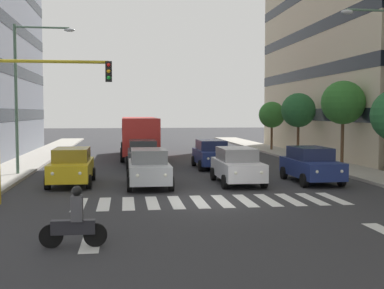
% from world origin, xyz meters
% --- Properties ---
extents(ground_plane, '(180.00, 180.00, 0.00)m').
position_xyz_m(ground_plane, '(0.00, 0.00, 0.00)').
color(ground_plane, '#2D2D30').
extents(crosswalk_markings, '(10.35, 2.80, 0.01)m').
position_xyz_m(crosswalk_markings, '(-0.00, 0.00, 0.00)').
color(crosswalk_markings, silver).
rests_on(crosswalk_markings, ground_plane).
extents(lane_arrow_1, '(0.50, 2.20, 0.01)m').
position_xyz_m(lane_arrow_1, '(4.17, 5.50, 0.00)').
color(lane_arrow_1, silver).
rests_on(lane_arrow_1, ground_plane).
extents(car_0, '(2.02, 4.44, 1.72)m').
position_xyz_m(car_0, '(-5.71, -4.47, 0.89)').
color(car_0, navy).
rests_on(car_0, ground_plane).
extents(car_1, '(2.02, 4.44, 1.72)m').
position_xyz_m(car_1, '(-2.04, -4.47, 0.89)').
color(car_1, silver).
rests_on(car_1, ground_plane).
extents(car_2, '(2.02, 4.44, 1.72)m').
position_xyz_m(car_2, '(2.18, -4.19, 0.89)').
color(car_2, '#B2B7BC').
rests_on(car_2, ground_plane).
extents(car_3, '(2.02, 4.44, 1.72)m').
position_xyz_m(car_3, '(5.76, -5.29, 0.89)').
color(car_3, gold).
rests_on(car_3, ground_plane).
extents(car_row2_0, '(2.02, 4.44, 1.72)m').
position_xyz_m(car_row2_0, '(2.17, -11.65, 0.89)').
color(car_row2_0, '#474C51').
rests_on(car_row2_0, ground_plane).
extents(car_row2_1, '(2.02, 4.44, 1.72)m').
position_xyz_m(car_row2_1, '(-1.98, -11.23, 0.89)').
color(car_row2_1, navy).
rests_on(car_row2_1, ground_plane).
extents(bus_behind_traffic, '(2.78, 10.50, 3.00)m').
position_xyz_m(bus_behind_traffic, '(2.18, -19.16, 1.86)').
color(bus_behind_traffic, red).
rests_on(bus_behind_traffic, ground_plane).
extents(motorcycle_with_rider, '(1.70, 0.36, 1.57)m').
position_xyz_m(motorcycle_with_rider, '(4.54, 5.95, 0.65)').
color(motorcycle_with_rider, black).
rests_on(motorcycle_with_rider, ground_plane).
extents(traffic_light_gantry, '(4.31, 0.36, 5.50)m').
position_xyz_m(traffic_light_gantry, '(6.71, -0.47, 3.70)').
color(traffic_light_gantry, '#AD991E').
rests_on(traffic_light_gantry, ground_plane).
extents(street_lamp_right, '(3.17, 0.28, 7.89)m').
position_xyz_m(street_lamp_right, '(8.45, -8.77, 4.94)').
color(street_lamp_right, '#4C6B56').
rests_on(street_lamp_right, sidewalk_right).
extents(street_tree_1, '(2.65, 2.65, 5.19)m').
position_xyz_m(street_tree_1, '(-9.92, -10.21, 4.00)').
color(street_tree_1, '#513823').
rests_on(street_tree_1, sidewalk_left).
extents(street_tree_2, '(2.52, 2.52, 4.69)m').
position_xyz_m(street_tree_2, '(-9.46, -16.77, 3.56)').
color(street_tree_2, '#513823').
rests_on(street_tree_2, sidewalk_left).
extents(street_tree_3, '(2.29, 2.29, 4.20)m').
position_xyz_m(street_tree_3, '(-9.54, -23.71, 3.19)').
color(street_tree_3, '#513823').
rests_on(street_tree_3, sidewalk_left).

